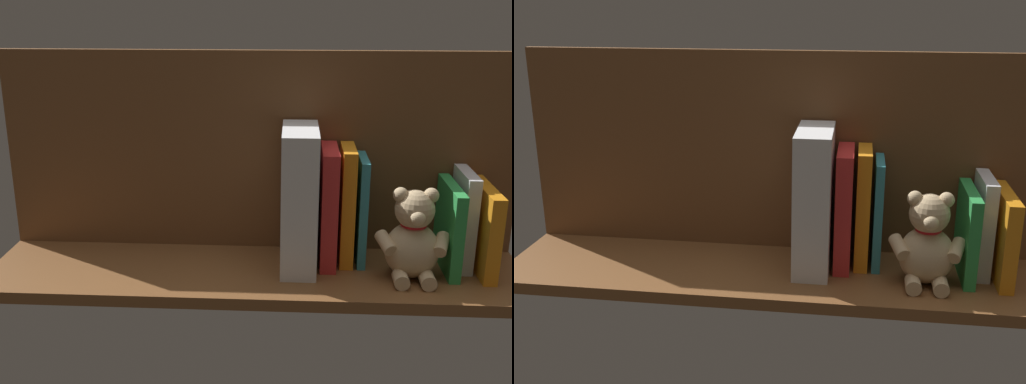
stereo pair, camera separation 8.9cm
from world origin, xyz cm
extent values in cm
cube|color=brown|center=(0.00, 0.00, -1.10)|extent=(99.58, 26.22, 2.20)
cube|color=brown|center=(0.00, -10.86, 19.55)|extent=(99.58, 1.50, 39.09)
cube|color=orange|center=(-41.63, -1.86, 8.01)|extent=(2.48, 15.70, 16.02)
cube|color=silver|center=(-38.49, -3.91, 9.07)|extent=(2.31, 11.60, 18.14)
cube|color=green|center=(-35.57, -2.13, 8.09)|extent=(2.03, 15.16, 16.17)
ellipsoid|color=#D1B284|center=(-28.20, 2.27, 5.12)|extent=(9.80, 8.78, 10.24)
sphere|color=#D1B284|center=(-28.20, 2.27, 12.88)|extent=(7.04, 7.04, 7.04)
sphere|color=#D1B284|center=(-30.84, 2.29, 15.52)|extent=(2.72, 2.72, 2.72)
sphere|color=#D1B284|center=(-25.56, 2.25, 15.52)|extent=(2.72, 2.72, 2.72)
sphere|color=beige|center=(-28.17, 5.26, 12.36)|extent=(2.72, 2.72, 2.72)
cylinder|color=#D1B284|center=(-33.05, 3.59, 6.91)|extent=(4.01, 5.55, 3.79)
cylinder|color=#D1B284|center=(-23.32, 3.51, 6.91)|extent=(3.95, 5.55, 3.79)
cylinder|color=#D1B284|center=(-30.47, 6.64, 1.36)|extent=(2.75, 3.86, 2.72)
cylinder|color=#D1B284|center=(-25.86, 6.60, 1.36)|extent=(2.75, 3.86, 2.72)
torus|color=red|center=(-28.20, 2.27, 10.08)|extent=(4.71, 4.71, 0.80)
cube|color=teal|center=(-19.59, -4.63, 10.21)|extent=(1.54, 10.16, 20.42)
cube|color=orange|center=(-16.83, -4.57, 11.14)|extent=(2.49, 10.28, 22.28)
cube|color=red|center=(-13.34, -3.52, 11.16)|extent=(2.98, 12.38, 22.32)
cube|color=white|center=(-7.86, -1.70, 13.16)|extent=(6.49, 15.81, 26.32)
camera|label=1|loc=(-6.50, 108.72, 49.96)|focal=44.37mm
camera|label=2|loc=(-15.32, 107.83, 49.96)|focal=44.37mm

